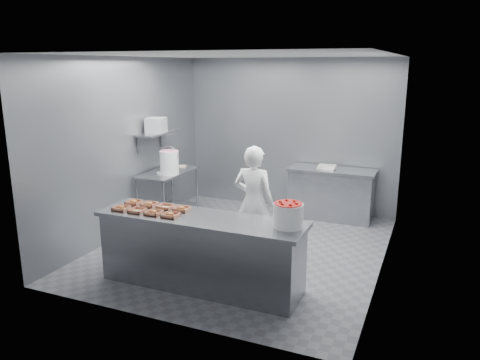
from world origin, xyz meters
name	(u,v)px	position (x,y,z in m)	size (l,w,h in m)	color
floor	(243,247)	(0.00, 0.00, 0.00)	(4.50, 4.50, 0.00)	#4C4C51
ceiling	(243,55)	(0.00, 0.00, 2.80)	(4.50, 4.50, 0.00)	white
wall_back	(290,135)	(0.00, 2.25, 1.40)	(4.00, 0.04, 2.80)	slate
wall_left	(128,147)	(-2.00, 0.00, 1.40)	(0.04, 4.50, 2.80)	slate
wall_right	(388,168)	(2.00, 0.00, 1.40)	(0.04, 4.50, 2.80)	slate
service_counter	(201,251)	(0.00, -1.35, 0.45)	(2.60, 0.70, 0.90)	slate
prep_table	(168,189)	(-1.65, 0.60, 0.59)	(0.60, 1.20, 0.90)	slate
back_counter	(331,194)	(0.90, 1.90, 0.45)	(1.50, 0.60, 0.90)	slate
wall_shelf	(157,133)	(-1.82, 0.60, 1.55)	(0.35, 0.90, 0.03)	slate
tray_0	(121,208)	(-1.05, -1.49, 0.92)	(0.19, 0.18, 0.06)	tan
tray_1	(137,210)	(-0.80, -1.49, 0.92)	(0.19, 0.18, 0.04)	tan
tray_2	(154,212)	(-0.57, -1.49, 0.92)	(0.19, 0.18, 0.06)	tan
tray_3	(171,215)	(-0.33, -1.49, 0.92)	(0.19, 0.18, 0.06)	tan
tray_4	(134,202)	(-1.05, -1.21, 0.92)	(0.19, 0.18, 0.06)	tan
tray_5	(149,204)	(-0.81, -1.21, 0.92)	(0.19, 0.18, 0.06)	tan
tray_6	(166,207)	(-0.56, -1.21, 0.92)	(0.19, 0.18, 0.04)	tan
tray_7	(182,209)	(-0.33, -1.21, 0.92)	(0.19, 0.18, 0.06)	tan
worker	(254,202)	(0.26, -0.24, 0.80)	(0.59, 0.38, 1.61)	white
strawberry_tub	(288,214)	(1.08, -1.29, 1.05)	(0.34, 0.34, 0.28)	white
glaze_bucket	(169,162)	(-1.51, 0.44, 1.11)	(0.33, 0.31, 0.48)	white
bucket_lid	(166,173)	(-1.60, 0.46, 0.91)	(0.29, 0.29, 0.02)	white
rag	(182,166)	(-1.62, 1.04, 0.91)	(0.14, 0.12, 0.02)	#CCB28C
appliance	(156,125)	(-1.82, 0.57, 1.69)	(0.29, 0.33, 0.25)	gray
paper_stack	(327,167)	(0.81, 1.90, 0.93)	(0.30, 0.22, 0.06)	silver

